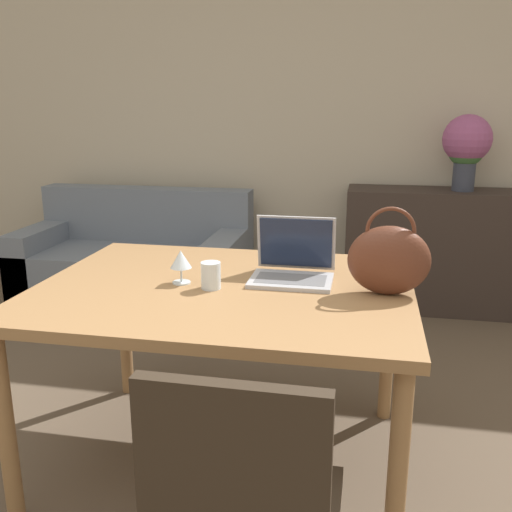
{
  "coord_description": "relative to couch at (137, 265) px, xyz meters",
  "views": [
    {
      "loc": [
        0.55,
        -1.26,
        1.44
      ],
      "look_at": [
        0.16,
        0.74,
        0.89
      ],
      "focal_mm": 40.0,
      "sensor_mm": 36.0,
      "label": 1
    }
  ],
  "objects": [
    {
      "name": "dining_table",
      "position": [
        1.12,
        -1.78,
        0.41
      ],
      "size": [
        1.41,
        1.09,
        0.77
      ],
      "color": "olive",
      "rests_on": "ground_plane"
    },
    {
      "name": "wall_back",
      "position": [
        1.08,
        0.55,
        1.06
      ],
      "size": [
        10.0,
        0.06,
        2.7
      ],
      "color": "#BCB29E",
      "rests_on": "ground_plane"
    },
    {
      "name": "laptop",
      "position": [
        1.36,
        -1.64,
        0.54
      ],
      "size": [
        0.31,
        0.27,
        0.24
      ],
      "color": "#ADADB2",
      "rests_on": "dining_table"
    },
    {
      "name": "wine_glass",
      "position": [
        0.95,
        -1.79,
        0.57
      ],
      "size": [
        0.08,
        0.08,
        0.13
      ],
      "color": "silver",
      "rests_on": "dining_table"
    },
    {
      "name": "drinking_glass",
      "position": [
        1.09,
        -1.83,
        0.53
      ],
      "size": [
        0.07,
        0.07,
        0.1
      ],
      "color": "silver",
      "rests_on": "dining_table"
    },
    {
      "name": "couch",
      "position": [
        0.0,
        0.0,
        0.0
      ],
      "size": [
        1.61,
        0.8,
        0.82
      ],
      "color": "slate",
      "rests_on": "ground_plane"
    },
    {
      "name": "flower_vase",
      "position": [
        2.27,
        0.27,
        0.88
      ],
      "size": [
        0.32,
        0.32,
        0.51
      ],
      "color": "#333847",
      "rests_on": "sideboard"
    },
    {
      "name": "handbag",
      "position": [
        1.72,
        -1.77,
        0.61
      ],
      "size": [
        0.29,
        0.13,
        0.32
      ],
      "color": "#592D1E",
      "rests_on": "dining_table"
    },
    {
      "name": "sideboard",
      "position": [
        2.12,
        0.28,
        0.14
      ],
      "size": [
        1.24,
        0.4,
        0.86
      ],
      "color": "#332823",
      "rests_on": "ground_plane"
    }
  ]
}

